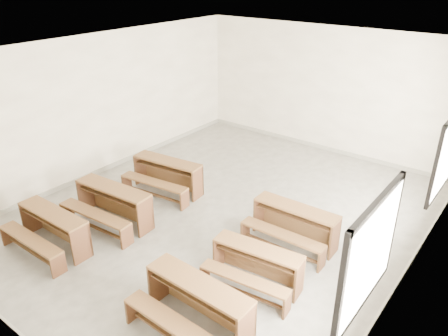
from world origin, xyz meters
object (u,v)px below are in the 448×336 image
Objects in this scene: desk_set_1 at (112,202)px; desk_set_2 at (166,173)px; desk_set_4 at (256,263)px; desk_set_0 at (52,227)px; desk_set_5 at (294,222)px; desk_set_3 at (197,302)px.

desk_set_1 is 1.55m from desk_set_2.
desk_set_4 is at bearing -29.68° from desk_set_2.
desk_set_0 is at bearing -99.39° from desk_set_2.
desk_set_1 reaches higher than desk_set_5.
desk_set_1 is 3.22m from desk_set_3.
desk_set_2 is 1.12× the size of desk_set_4.
desk_set_0 is at bearing -164.74° from desk_set_4.
desk_set_4 is (0.14, 1.25, -0.05)m from desk_set_3.
desk_set_5 is at bearing 87.09° from desk_set_4.
desk_set_1 reaches higher than desk_set_4.
desk_set_2 reaches higher than desk_set_4.
desk_set_2 is 1.03× the size of desk_set_3.
desk_set_0 is 2.72m from desk_set_2.
desk_set_5 is (0.05, 2.59, -0.02)m from desk_set_3.
desk_set_5 is at bearing 90.09° from desk_set_3.
desk_set_5 is (3.27, 2.70, 0.00)m from desk_set_0.
desk_set_1 is 3.44m from desk_set_5.
desk_set_1 is at bearing 176.63° from desk_set_4.
desk_set_4 is (3.24, -1.36, -0.04)m from desk_set_2.
desk_set_3 reaches higher than desk_set_2.
desk_set_0 is 1.02× the size of desk_set_4.
desk_set_2 is 1.08× the size of desk_set_5.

